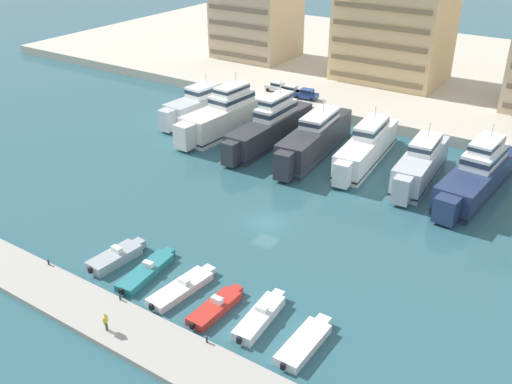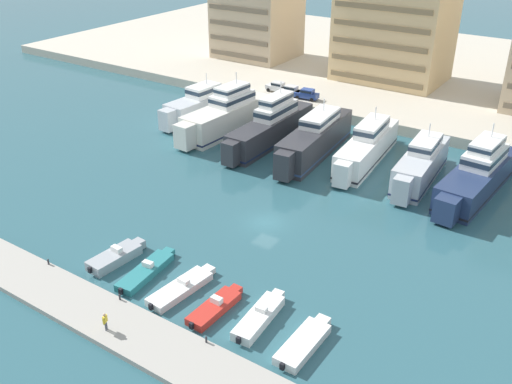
% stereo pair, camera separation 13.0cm
% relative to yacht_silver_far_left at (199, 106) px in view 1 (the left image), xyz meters
% --- Properties ---
extents(ground_plane, '(400.00, 400.00, 0.00)m').
position_rel_yacht_silver_far_left_xyz_m(ground_plane, '(27.16, -21.76, -2.30)').
color(ground_plane, '#2D5B66').
extents(quay_promenade, '(180.00, 70.00, 1.70)m').
position_rel_yacht_silver_far_left_xyz_m(quay_promenade, '(27.16, 46.72, -1.45)').
color(quay_promenade, beige).
rests_on(quay_promenade, ground).
extents(pier_dock, '(120.00, 5.18, 0.53)m').
position_rel_yacht_silver_far_left_xyz_m(pier_dock, '(27.16, -43.64, -2.03)').
color(pier_dock, '#A8A399').
rests_on(pier_dock, ground).
extents(yacht_silver_far_left, '(5.09, 15.76, 7.39)m').
position_rel_yacht_silver_far_left_xyz_m(yacht_silver_far_left, '(0.00, 0.00, 0.00)').
color(yacht_silver_far_left, silver).
rests_on(yacht_silver_far_left, ground).
extents(yacht_ivory_left, '(5.70, 20.16, 8.91)m').
position_rel_yacht_silver_far_left_xyz_m(yacht_ivory_left, '(6.83, -1.68, 0.39)').
color(yacht_ivory_left, silver).
rests_on(yacht_ivory_left, ground).
extents(yacht_charcoal_mid_left, '(3.77, 21.31, 8.83)m').
position_rel_yacht_silver_far_left_xyz_m(yacht_charcoal_mid_left, '(15.08, -1.80, 0.30)').
color(yacht_charcoal_mid_left, '#333338').
rests_on(yacht_charcoal_mid_left, ground).
extents(yacht_charcoal_center_left, '(5.62, 21.01, 7.59)m').
position_rel_yacht_silver_far_left_xyz_m(yacht_charcoal_center_left, '(22.56, -2.00, 0.15)').
color(yacht_charcoal_center_left, '#333338').
rests_on(yacht_charcoal_center_left, ground).
extents(yacht_white_center, '(5.20, 19.86, 7.23)m').
position_rel_yacht_silver_far_left_xyz_m(yacht_white_center, '(29.65, -0.02, -0.07)').
color(yacht_white_center, white).
rests_on(yacht_white_center, ground).
extents(yacht_silver_center_right, '(4.72, 17.19, 7.16)m').
position_rel_yacht_silver_far_left_xyz_m(yacht_silver_center_right, '(37.80, -1.60, -0.06)').
color(yacht_silver_center_right, silver).
rests_on(yacht_silver_center_right, ground).
extents(yacht_navy_mid_right, '(5.92, 21.06, 8.38)m').
position_rel_yacht_silver_far_left_xyz_m(yacht_navy_mid_right, '(44.80, -0.85, 0.11)').
color(yacht_navy_mid_right, navy).
rests_on(yacht_navy_mid_right, ground).
extents(motorboat_grey_far_left, '(2.60, 6.88, 1.60)m').
position_rel_yacht_silver_far_left_xyz_m(motorboat_grey_far_left, '(18.70, -36.62, -1.76)').
color(motorboat_grey_far_left, '#9EA3A8').
rests_on(motorboat_grey_far_left, ground).
extents(motorboat_teal_left, '(2.71, 8.13, 1.24)m').
position_rel_yacht_silver_far_left_xyz_m(motorboat_teal_left, '(22.81, -36.55, -1.91)').
color(motorboat_teal_left, teal).
rests_on(motorboat_teal_left, ground).
extents(motorboat_white_mid_left, '(2.74, 8.08, 1.23)m').
position_rel_yacht_silver_far_left_xyz_m(motorboat_white_mid_left, '(27.45, -36.70, -1.91)').
color(motorboat_white_mid_left, white).
rests_on(motorboat_white_mid_left, ground).
extents(motorboat_red_center_left, '(2.03, 6.85, 1.32)m').
position_rel_yacht_silver_far_left_xyz_m(motorboat_red_center_left, '(31.80, -37.19, -1.90)').
color(motorboat_red_center_left, red).
rests_on(motorboat_red_center_left, ground).
extents(motorboat_white_center, '(2.37, 7.59, 1.32)m').
position_rel_yacht_silver_far_left_xyz_m(motorboat_white_center, '(35.86, -36.12, -1.83)').
color(motorboat_white_center, white).
rests_on(motorboat_white_center, ground).
extents(motorboat_white_center_right, '(2.21, 7.22, 0.84)m').
position_rel_yacht_silver_far_left_xyz_m(motorboat_white_center_right, '(40.65, -36.76, -1.90)').
color(motorboat_white_center_right, white).
rests_on(motorboat_white_center_right, ground).
extents(car_white_far_left, '(4.13, 1.98, 1.80)m').
position_rel_yacht_silver_far_left_xyz_m(car_white_far_left, '(5.55, 15.30, 0.38)').
color(car_white_far_left, white).
rests_on(car_white_far_left, quay_promenade).
extents(car_white_left, '(4.17, 2.05, 1.80)m').
position_rel_yacht_silver_far_left_xyz_m(car_white_left, '(8.60, 14.76, 0.38)').
color(car_white_left, white).
rests_on(car_white_left, quay_promenade).
extents(car_blue_mid_left, '(4.24, 2.22, 1.80)m').
position_rel_yacht_silver_far_left_xyz_m(car_blue_mid_left, '(11.92, 14.64, 0.38)').
color(car_blue_mid_left, '#28428E').
rests_on(car_blue_mid_left, quay_promenade).
extents(apartment_block_far_left, '(15.84, 14.20, 21.08)m').
position_rel_yacht_silver_far_left_xyz_m(apartment_block_far_left, '(-11.55, 34.33, 9.00)').
color(apartment_block_far_left, '#C6AD89').
rests_on(apartment_block_far_left, quay_promenade).
extents(apartment_block_left, '(19.71, 14.65, 27.52)m').
position_rel_yacht_silver_far_left_xyz_m(apartment_block_left, '(19.05, 34.19, 12.21)').
color(apartment_block_left, '#E0BC84').
rests_on(apartment_block_left, quay_promenade).
extents(pedestrian_mid_deck, '(0.38, 0.63, 1.72)m').
position_rel_yacht_silver_far_left_xyz_m(pedestrian_mid_deck, '(26.11, -44.81, -0.75)').
color(pedestrian_mid_deck, '#4C515B').
rests_on(pedestrian_mid_deck, pier_dock).
extents(bollard_west, '(0.20, 0.20, 0.61)m').
position_rel_yacht_silver_far_left_xyz_m(bollard_west, '(14.13, -41.30, -1.44)').
color(bollard_west, '#2D2D33').
rests_on(bollard_west, pier_dock).
extents(bollard_west_mid, '(0.20, 0.20, 0.61)m').
position_rel_yacht_silver_far_left_xyz_m(bollard_west_mid, '(24.09, -41.30, -1.44)').
color(bollard_west_mid, '#2D2D33').
rests_on(bollard_west_mid, pier_dock).
extents(bollard_east_mid, '(0.20, 0.20, 0.61)m').
position_rel_yacht_silver_far_left_xyz_m(bollard_east_mid, '(34.04, -41.30, -1.44)').
color(bollard_east_mid, '#2D2D33').
rests_on(bollard_east_mid, pier_dock).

